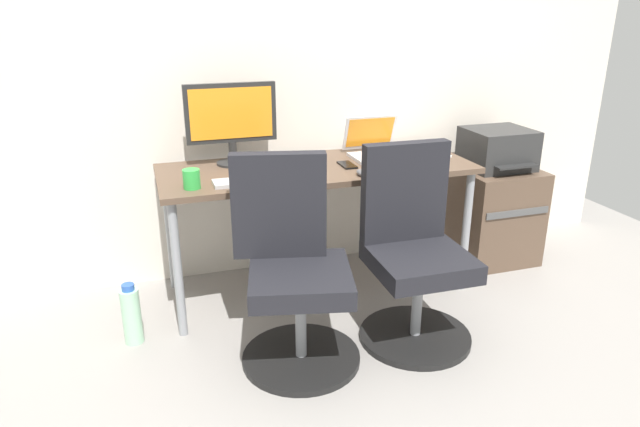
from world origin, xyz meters
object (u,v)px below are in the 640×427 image
object	(u,v)px
coffee_mug	(192,179)
office_chair_left	(293,272)
office_chair_right	(413,255)
water_bottle_on_floor	(132,315)
printer	(498,149)
side_cabinet	(490,212)
desktop_monitor	(231,118)
open_laptop	(375,146)

from	to	relation	value
coffee_mug	office_chair_left	bearing A→B (deg)	-47.28
office_chair_right	water_bottle_on_floor	size ratio (longest dim) A/B	3.03
office_chair_left	coffee_mug	xyz separation A→B (m)	(-0.37, 0.40, 0.35)
printer	water_bottle_on_floor	distance (m)	2.30
office_chair_left	water_bottle_on_floor	size ratio (longest dim) A/B	3.03
side_cabinet	desktop_monitor	distance (m)	1.74
side_cabinet	water_bottle_on_floor	xyz separation A→B (m)	(-2.20, -0.35, -0.15)
side_cabinet	water_bottle_on_floor	distance (m)	2.23
office_chair_left	side_cabinet	bearing A→B (deg)	24.68
office_chair_left	office_chair_right	world-z (taller)	same
open_laptop	office_chair_right	bearing A→B (deg)	-97.64
desktop_monitor	open_laptop	size ratio (longest dim) A/B	1.55
water_bottle_on_floor	desktop_monitor	distance (m)	1.11
office_chair_left	coffee_mug	bearing A→B (deg)	132.72
side_cabinet	coffee_mug	xyz separation A→B (m)	(-1.86, -0.28, 0.48)
printer	water_bottle_on_floor	xyz separation A→B (m)	(-2.20, -0.35, -0.56)
office_chair_left	office_chair_right	size ratio (longest dim) A/B	1.00
side_cabinet	open_laptop	size ratio (longest dim) A/B	1.91
desktop_monitor	open_laptop	xyz separation A→B (m)	(0.80, -0.07, -0.20)
printer	office_chair_right	bearing A→B (deg)	-142.74
open_laptop	coffee_mug	size ratio (longest dim) A/B	3.37
office_chair_left	open_laptop	xyz separation A→B (m)	(0.69, 0.71, 0.36)
side_cabinet	office_chair_right	bearing A→B (deg)	-142.70
desktop_monitor	open_laptop	distance (m)	0.83
water_bottle_on_floor	office_chair_right	bearing A→B (deg)	-14.44
office_chair_right	open_laptop	world-z (taller)	open_laptop
office_chair_left	water_bottle_on_floor	world-z (taller)	office_chair_left
water_bottle_on_floor	coffee_mug	bearing A→B (deg)	11.30
printer	water_bottle_on_floor	size ratio (longest dim) A/B	1.29
printer	desktop_monitor	world-z (taller)	desktop_monitor
side_cabinet	desktop_monitor	world-z (taller)	desktop_monitor
side_cabinet	printer	xyz separation A→B (m)	(0.00, -0.00, 0.42)
office_chair_left	open_laptop	bearing A→B (deg)	45.85
desktop_monitor	office_chair_left	bearing A→B (deg)	-81.60
office_chair_right	desktop_monitor	world-z (taller)	desktop_monitor
water_bottle_on_floor	office_chair_left	bearing A→B (deg)	-25.37
side_cabinet	open_laptop	world-z (taller)	open_laptop
open_laptop	office_chair_left	bearing A→B (deg)	-134.15
office_chair_right	coffee_mug	size ratio (longest dim) A/B	10.22
printer	open_laptop	world-z (taller)	open_laptop
open_laptop	coffee_mug	bearing A→B (deg)	-164.07
office_chair_right	side_cabinet	bearing A→B (deg)	37.30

